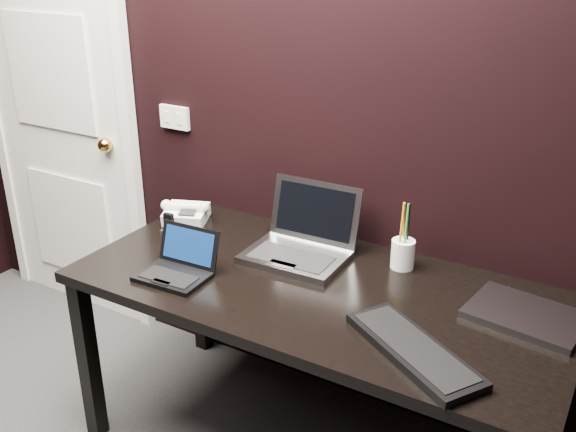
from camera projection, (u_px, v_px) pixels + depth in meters
The scene contains 11 objects.
wall_back at pixel (300, 91), 2.44m from camera, with size 4.00×4.00×0.00m, color black.
door at pixel (59, 114), 3.15m from camera, with size 0.99×0.10×2.14m.
wall_switch at pixel (175, 117), 2.79m from camera, with size 0.15×0.02×0.10m.
desk at pixel (317, 304), 2.23m from camera, with size 1.70×0.80×0.74m.
netbook at pixel (177, 267), 2.25m from camera, with size 0.25×0.23×0.15m.
silver_laptop at pixel (301, 244), 2.39m from camera, with size 0.37×0.34×0.25m.
ext_keyboard at pixel (413, 350), 1.83m from camera, with size 0.48×0.38×0.03m.
closed_laptop at pixel (526, 315), 2.00m from camera, with size 0.37×0.29×0.02m.
desk_phone at pixel (186, 213), 2.68m from camera, with size 0.22×0.21×0.10m.
mobile_phone at pixel (168, 226), 2.58m from camera, with size 0.05×0.04×0.08m.
pen_cup at pixel (403, 253), 2.30m from camera, with size 0.11×0.11×0.25m.
Camera 1 is at (1.20, -0.31, 1.83)m, focal length 40.00 mm.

